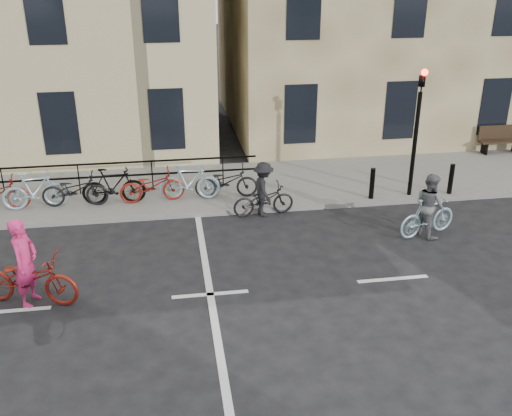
{
  "coord_description": "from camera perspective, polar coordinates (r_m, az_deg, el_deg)",
  "views": [
    {
      "loc": [
        -0.67,
        -10.25,
        6.32
      ],
      "look_at": [
        1.26,
        1.85,
        1.1
      ],
      "focal_mm": 40.0,
      "sensor_mm": 36.0,
      "label": 1
    }
  ],
  "objects": [
    {
      "name": "bench",
      "position": [
        22.17,
        23.24,
        6.44
      ],
      "size": [
        1.6,
        0.41,
        0.97
      ],
      "color": "black",
      "rests_on": "sidewalk"
    },
    {
      "name": "cyclist_grey",
      "position": [
        14.91,
        16.87,
        -0.27
      ],
      "size": [
        1.76,
        0.95,
        1.64
      ],
      "rotation": [
        0.0,
        0.0,
        1.86
      ],
      "color": "#96B8C5",
      "rests_on": "ground"
    },
    {
      "name": "cyclist_dark",
      "position": [
        15.46,
        0.75,
        1.34
      ],
      "size": [
        1.76,
        1.04,
        1.51
      ],
      "rotation": [
        0.0,
        0.0,
        1.69
      ],
      "color": "black",
      "rests_on": "ground"
    },
    {
      "name": "traffic_light",
      "position": [
        16.58,
        15.88,
        8.72
      ],
      "size": [
        0.18,
        0.3,
        3.9
      ],
      "color": "black",
      "rests_on": "sidewalk"
    },
    {
      "name": "cyclist_pink",
      "position": [
        12.32,
        -21.89,
        -6.21
      ],
      "size": [
        2.2,
        1.27,
        1.85
      ],
      "rotation": [
        0.0,
        0.0,
        1.29
      ],
      "color": "maroon",
      "rests_on": "ground"
    },
    {
      "name": "bollard_west",
      "position": [
        17.55,
        18.92,
        2.77
      ],
      "size": [
        0.14,
        0.14,
        0.9
      ],
      "primitive_type": "cylinder",
      "color": "black",
      "rests_on": "sidewalk"
    },
    {
      "name": "sidewalk",
      "position": [
        17.73,
        -19.27,
        1.1
      ],
      "size": [
        46.0,
        4.0,
        0.15
      ],
      "primitive_type": "cube",
      "color": "slate",
      "rests_on": "ground"
    },
    {
      "name": "parked_bikes",
      "position": [
        16.52,
        -17.65,
        1.85
      ],
      "size": [
        10.4,
        1.23,
        1.05
      ],
      "color": "black",
      "rests_on": "sidewalk"
    },
    {
      "name": "ground",
      "position": [
        12.06,
        -4.6,
        -8.61
      ],
      "size": [
        120.0,
        120.0,
        0.0
      ],
      "primitive_type": "plane",
      "color": "black",
      "rests_on": "ground"
    },
    {
      "name": "bollard_east",
      "position": [
        16.59,
        11.53,
        2.42
      ],
      "size": [
        0.14,
        0.14,
        0.9
      ],
      "primitive_type": "cylinder",
      "color": "black",
      "rests_on": "sidewalk"
    }
  ]
}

